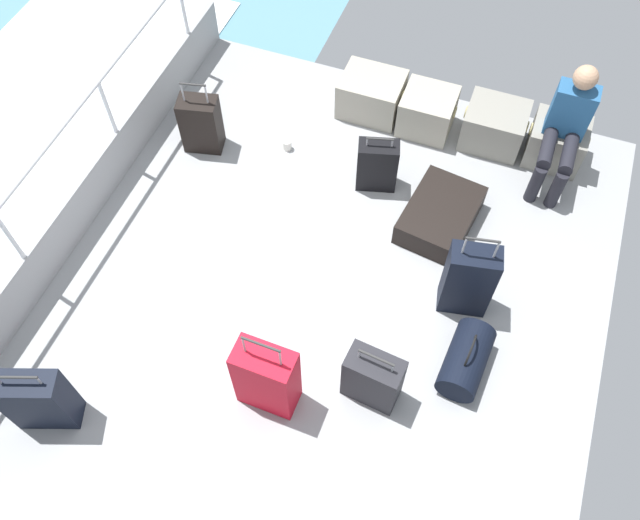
% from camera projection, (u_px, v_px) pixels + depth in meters
% --- Properties ---
extents(ground_plane, '(4.40, 5.20, 0.06)m').
position_uv_depth(ground_plane, '(323.00, 300.00, 5.33)').
color(ground_plane, '#939699').
extents(gunwale_port, '(0.06, 5.20, 0.45)m').
position_uv_depth(gunwale_port, '(81.00, 206.00, 5.53)').
color(gunwale_port, '#939699').
rests_on(gunwale_port, ground_plane).
extents(railing_port, '(0.04, 4.20, 1.02)m').
position_uv_depth(railing_port, '(59.00, 163.00, 5.06)').
color(railing_port, silver).
rests_on(railing_port, ground_plane).
extents(cargo_crate_0, '(0.62, 0.48, 0.39)m').
position_uv_depth(cargo_crate_0, '(371.00, 95.00, 6.29)').
color(cargo_crate_0, '#9E9989').
rests_on(cargo_crate_0, ground_plane).
extents(cargo_crate_1, '(0.52, 0.46, 0.40)m').
position_uv_depth(cargo_crate_1, '(427.00, 112.00, 6.16)').
color(cargo_crate_1, '#9E9989').
rests_on(cargo_crate_1, ground_plane).
extents(cargo_crate_2, '(0.58, 0.47, 0.40)m').
position_uv_depth(cargo_crate_2, '(494.00, 126.00, 6.06)').
color(cargo_crate_2, gray).
rests_on(cargo_crate_2, ground_plane).
extents(cargo_crate_3, '(0.52, 0.44, 0.40)m').
position_uv_depth(cargo_crate_3, '(556.00, 142.00, 5.95)').
color(cargo_crate_3, gray).
rests_on(cargo_crate_3, ground_plane).
extents(passenger_seated, '(0.34, 0.66, 1.10)m').
position_uv_depth(passenger_seated, '(566.00, 126.00, 5.54)').
color(passenger_seated, '#26598C').
rests_on(passenger_seated, ground_plane).
extents(suitcase_0, '(0.43, 0.24, 0.90)m').
position_uv_depth(suitcase_0, '(267.00, 378.00, 4.56)').
color(suitcase_0, '#B70C1E').
rests_on(suitcase_0, ground_plane).
extents(suitcase_1, '(0.42, 0.26, 0.62)m').
position_uv_depth(suitcase_1, '(373.00, 378.00, 4.66)').
color(suitcase_1, black).
rests_on(suitcase_1, ground_plane).
extents(suitcase_2, '(0.65, 0.83, 0.23)m').
position_uv_depth(suitcase_2, '(440.00, 215.00, 5.61)').
color(suitcase_2, black).
rests_on(suitcase_2, ground_plane).
extents(suitcase_3, '(0.39, 0.28, 0.59)m').
position_uv_depth(suitcase_3, '(377.00, 165.00, 5.73)').
color(suitcase_3, black).
rests_on(suitcase_3, ground_plane).
extents(suitcase_4, '(0.41, 0.29, 0.90)m').
position_uv_depth(suitcase_4, '(468.00, 280.00, 4.98)').
color(suitcase_4, black).
rests_on(suitcase_4, ground_plane).
extents(suitcase_5, '(0.39, 0.30, 0.76)m').
position_uv_depth(suitcase_5, '(201.00, 124.00, 5.97)').
color(suitcase_5, black).
rests_on(suitcase_5, ground_plane).
extents(suitcase_6, '(0.48, 0.34, 0.72)m').
position_uv_depth(suitcase_6, '(38.00, 400.00, 4.52)').
color(suitcase_6, black).
rests_on(suitcase_6, ground_plane).
extents(duffel_bag, '(0.34, 0.58, 0.43)m').
position_uv_depth(duffel_bag, '(466.00, 360.00, 4.85)').
color(duffel_bag, black).
rests_on(duffel_bag, ground_plane).
extents(paper_cup, '(0.08, 0.08, 0.10)m').
position_uv_depth(paper_cup, '(287.00, 145.00, 6.13)').
color(paper_cup, white).
rests_on(paper_cup, ground_plane).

